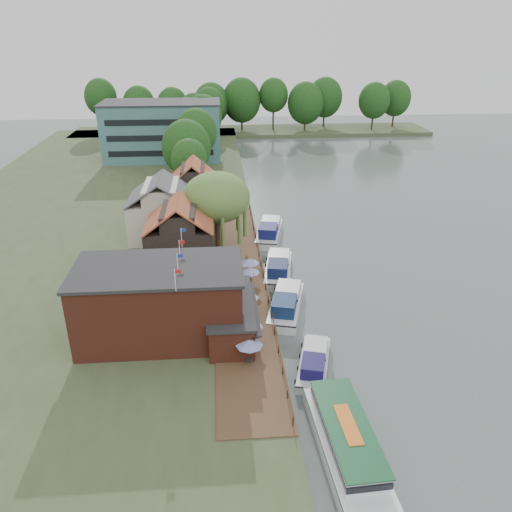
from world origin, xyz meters
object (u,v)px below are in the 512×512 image
object	(u,v)px
pub	(182,301)
cruiser_1	(286,301)
umbrella_4	(241,294)
cruiser_3	(269,229)
umbrella_6	(249,268)
cottage_c	(194,188)
swan	(335,418)
hotel_block	(162,130)
willow	(217,212)
umbrella_3	(248,304)
umbrella_1	(253,333)
umbrella_0	(249,351)
tour_boat	(349,446)
cruiser_0	(314,359)
cottage_b	(162,208)
cruiser_2	(278,265)
umbrella_5	(250,278)
umbrella_2	(244,323)
cottage_a	(180,235)

from	to	relation	value
pub	cruiser_1	distance (m)	12.22
umbrella_4	cruiser_3	distance (m)	21.04
pub	umbrella_6	distance (m)	13.49
cottage_c	cruiser_1	distance (m)	31.10
swan	hotel_block	bearing A→B (deg)	103.78
umbrella_6	cruiser_3	bearing A→B (deg)	74.85
pub	cruiser_1	size ratio (longest dim) A/B	1.88
willow	swan	xyz separation A→B (m)	(8.74, -31.53, -5.99)
umbrella_3	umbrella_1	bearing A→B (deg)	-89.62
hotel_block	umbrella_0	size ratio (longest dim) A/B	10.48
cottage_c	umbrella_4	bearing A→B (deg)	-78.70
umbrella_6	tour_boat	bearing A→B (deg)	-79.07
cottage_c	willow	world-z (taller)	willow
pub	umbrella_0	bearing A→B (deg)	-40.59
cruiser_0	swan	size ratio (longest dim) A/B	20.25
umbrella_4	cottage_b	bearing A→B (deg)	116.23
umbrella_3	cruiser_2	bearing A→B (deg)	67.55
umbrella_3	umbrella_5	size ratio (longest dim) A/B	1.00
pub	umbrella_6	world-z (taller)	pub
umbrella_5	cruiser_2	size ratio (longest dim) A/B	0.23
pub	cruiser_1	world-z (taller)	pub
pub	umbrella_2	size ratio (longest dim) A/B	8.42
pub	cottage_b	bearing A→B (deg)	99.09
hotel_block	willow	bearing A→B (deg)	-77.29
cottage_a	umbrella_5	size ratio (longest dim) A/B	3.62
cottage_a	tour_boat	xyz separation A→B (m)	(13.26, -30.65, -3.78)
cottage_b	cruiser_0	world-z (taller)	cottage_b
umbrella_5	cruiser_0	bearing A→B (deg)	-71.10
willow	swan	world-z (taller)	willow
umbrella_1	umbrella_6	bearing A→B (deg)	87.49
hotel_block	cruiser_0	world-z (taller)	hotel_block
umbrella_2	cruiser_2	bearing A→B (deg)	70.38
umbrella_5	umbrella_6	bearing A→B (deg)	88.93
hotel_block	willow	size ratio (longest dim) A/B	2.44
cruiser_0	cruiser_1	distance (m)	10.19
tour_boat	willow	bearing A→B (deg)	100.86
cottage_a	umbrella_4	xyz separation A→B (m)	(6.76, -9.80, -2.96)
cottage_a	umbrella_2	size ratio (longest dim) A/B	3.62
umbrella_2	umbrella_4	distance (m)	5.68
willow	umbrella_0	bearing A→B (deg)	-84.37
cottage_c	cruiser_3	distance (m)	14.36
cruiser_3	cruiser_2	bearing A→B (deg)	-78.92
umbrella_1	umbrella_0	bearing A→B (deg)	-99.96
hotel_block	umbrella_0	bearing A→B (deg)	-79.59
umbrella_4	pub	bearing A→B (deg)	-137.94
umbrella_1	cruiser_3	xyz separation A→B (m)	(4.47, 27.89, -0.95)
umbrella_6	cruiser_3	size ratio (longest dim) A/B	0.22
cruiser_0	cruiser_2	world-z (taller)	cruiser_2
hotel_block	willow	xyz separation A→B (m)	(11.50, -51.00, -0.94)
pub	umbrella_5	distance (m)	11.51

